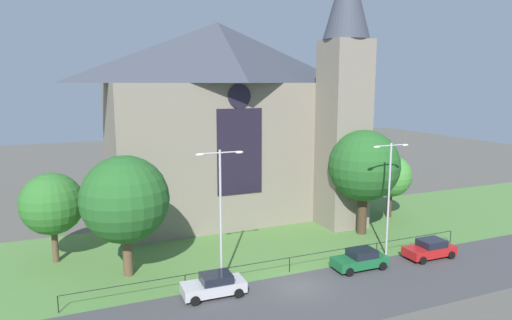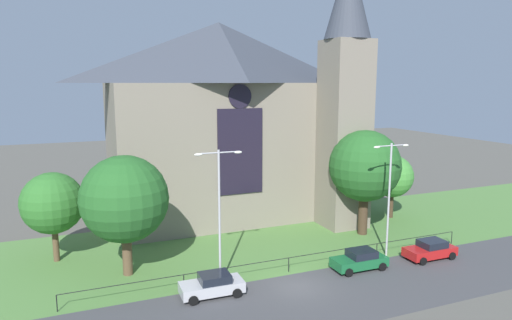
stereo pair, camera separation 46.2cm
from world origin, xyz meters
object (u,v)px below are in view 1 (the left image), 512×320
object	(u,v)px
church_building	(228,119)
tree_right_far	(391,176)
parked_car_red	(430,249)
tree_left_far	(52,204)
streetlamp_far	(389,186)
tree_right_near	(364,166)
parked_car_green	(360,259)
parked_car_silver	(214,285)
tree_left_near	(125,200)
streetlamp_near	(221,202)

from	to	relation	value
church_building	tree_right_far	xyz separation A→B (m)	(15.43, -7.11, -5.88)
parked_car_red	tree_left_far	bearing A→B (deg)	-20.98
church_building	streetlamp_far	bearing A→B (deg)	-62.86
tree_left_far	tree_right_near	xyz separation A→B (m)	(26.46, -3.71, 1.72)
streetlamp_far	parked_car_green	world-z (taller)	streetlamp_far
streetlamp_far	parked_car_silver	world-z (taller)	streetlamp_far
tree_left_near	tree_right_far	xyz separation A→B (m)	(27.42, 4.51, -1.35)
tree_left_far	parked_car_green	world-z (taller)	tree_left_far
parked_car_silver	parked_car_green	world-z (taller)	same
church_building	parked_car_green	xyz separation A→B (m)	(4.44, -17.32, -9.53)
streetlamp_near	parked_car_silver	xyz separation A→B (m)	(-1.01, -1.44, -5.23)
tree_right_near	streetlamp_far	xyz separation A→B (m)	(-1.43, -5.36, -0.62)
tree_left_near	parked_car_red	world-z (taller)	tree_left_near
tree_right_far	streetlamp_near	xyz separation A→B (m)	(-21.62, -8.72, 1.58)
parked_car_silver	parked_car_red	xyz separation A→B (m)	(18.18, -0.41, 0.00)
parked_car_silver	parked_car_red	size ratio (longest dim) A/B	1.01
streetlamp_far	streetlamp_near	bearing A→B (deg)	-180.00
streetlamp_far	parked_car_red	world-z (taller)	streetlamp_far
tree_left_near	streetlamp_near	bearing A→B (deg)	-35.91
tree_left_far	tree_right_near	size ratio (longest dim) A/B	0.73
streetlamp_far	parked_car_green	distance (m)	6.45
tree_right_far	parked_car_green	world-z (taller)	tree_right_far
tree_left_near	tree_right_near	size ratio (longest dim) A/B	0.91
tree_right_near	parked_car_silver	distance (m)	18.95
streetlamp_near	parked_car_red	distance (m)	18.04
church_building	tree_left_near	size ratio (longest dim) A/B	2.91
church_building	tree_left_near	distance (m)	17.30
tree_right_far	parked_car_red	size ratio (longest dim) A/B	1.57
church_building	streetlamp_near	size ratio (longest dim) A/B	2.71
tree_left_far	streetlamp_near	xyz separation A→B (m)	(10.74, -9.07, 1.24)
church_building	parked_car_silver	bearing A→B (deg)	-112.63
tree_left_far	streetlamp_far	bearing A→B (deg)	-19.92
tree_left_far	parked_car_green	bearing A→B (deg)	-26.33
church_building	parked_car_green	world-z (taller)	church_building
tree_right_near	streetlamp_near	size ratio (longest dim) A/B	1.02
parked_car_red	streetlamp_far	bearing A→B (deg)	-32.38
church_building	tree_left_far	distance (m)	19.04
church_building	parked_car_silver	xyz separation A→B (m)	(-7.20, -17.27, -9.53)
streetlamp_far	parked_car_red	size ratio (longest dim) A/B	2.21
tree_right_far	parked_car_red	distance (m)	12.03
tree_left_far	streetlamp_far	world-z (taller)	streetlamp_far
tree_right_far	parked_car_red	bearing A→B (deg)	-112.84
tree_left_far	streetlamp_near	distance (m)	14.11
tree_right_near	parked_car_silver	size ratio (longest dim) A/B	2.31
tree_right_near	streetlamp_near	bearing A→B (deg)	-161.17
church_building	tree_left_far	bearing A→B (deg)	-158.25
tree_left_near	streetlamp_far	size ratio (longest dim) A/B	0.96
tree_right_far	parked_car_silver	distance (m)	25.07
streetlamp_near	parked_car_silver	size ratio (longest dim) A/B	2.26
tree_right_near	parked_car_green	world-z (taller)	tree_right_near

